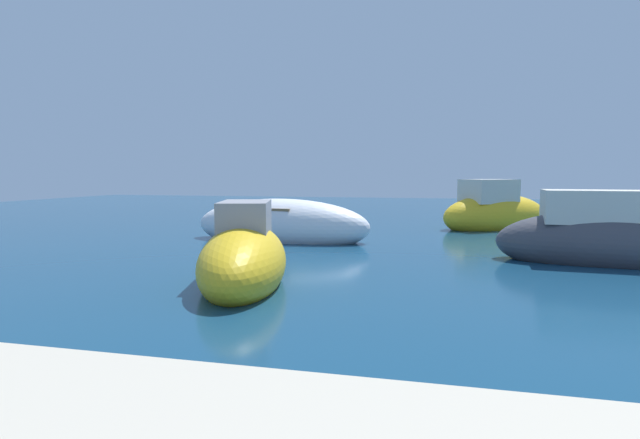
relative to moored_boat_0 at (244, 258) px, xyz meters
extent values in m
ellipsoid|color=gold|center=(0.01, -0.03, -0.08)|extent=(2.75, 4.62, 1.50)
cube|color=gray|center=(-0.08, 0.30, 0.75)|extent=(1.35, 1.80, 0.75)
ellipsoid|color=white|center=(-1.28, 6.36, -0.01)|extent=(6.11, 2.48, 1.76)
cube|color=brown|center=(-1.28, 6.36, 0.56)|extent=(1.33, 1.67, 0.08)
ellipsoid|color=#3F3F47|center=(7.84, 4.18, -0.03)|extent=(5.44, 2.22, 1.67)
cube|color=beige|center=(7.42, 4.21, 0.87)|extent=(2.36, 1.45, 0.82)
ellipsoid|color=gold|center=(5.93, 11.77, 0.00)|extent=(5.10, 4.53, 1.78)
cube|color=beige|center=(5.62, 11.54, 1.00)|extent=(2.38, 2.28, 0.93)
camera|label=1|loc=(3.78, -9.21, 1.67)|focal=28.12mm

